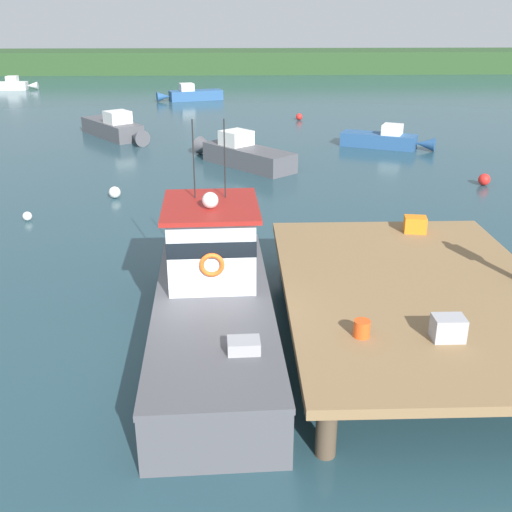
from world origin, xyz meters
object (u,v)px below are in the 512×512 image
(mooring_buoy_spare_mooring, at_px, (115,192))
(moored_boat_mid_harbor, at_px, (191,94))
(crate_stack_near_edge, at_px, (448,328))
(moored_boat_off_the_point, at_px, (115,128))
(moored_boat_outer_mooring, at_px, (9,85))
(mooring_buoy_inshore, at_px, (27,216))
(moored_boat_far_right, at_px, (242,154))
(bait_bucket, at_px, (362,329))
(mooring_buoy_channel_marker, at_px, (299,117))
(moored_boat_near_channel, at_px, (385,139))
(crate_single_by_cleat, at_px, (415,224))
(main_fishing_boat, at_px, (213,297))
(mooring_buoy_outer, at_px, (484,179))

(mooring_buoy_spare_mooring, bearing_deg, moored_boat_mid_harbor, 87.36)
(crate_stack_near_edge, xyz_separation_m, moored_boat_off_the_point, (-11.00, 25.75, -0.89))
(moored_boat_off_the_point, height_order, moored_boat_outer_mooring, moored_boat_off_the_point)
(moored_boat_outer_mooring, distance_m, mooring_buoy_inshore, 39.76)
(mooring_buoy_spare_mooring, bearing_deg, moored_boat_far_right, 46.04)
(bait_bucket, height_order, mooring_buoy_spare_mooring, bait_bucket)
(crate_stack_near_edge, relative_size, mooring_buoy_channel_marker, 1.37)
(mooring_buoy_inshore, xyz_separation_m, mooring_buoy_spare_mooring, (2.62, 2.70, 0.07))
(mooring_buoy_channel_marker, bearing_deg, mooring_buoy_inshore, -119.83)
(mooring_buoy_inshore, distance_m, mooring_buoy_spare_mooring, 3.76)
(moored_boat_near_channel, relative_size, moored_boat_far_right, 0.89)
(mooring_buoy_inshore, bearing_deg, crate_single_by_cleat, -21.42)
(moored_boat_outer_mooring, relative_size, mooring_buoy_spare_mooring, 10.40)
(bait_bucket, bearing_deg, moored_boat_off_the_point, 110.13)
(moored_boat_far_right, bearing_deg, moored_boat_off_the_point, 136.79)
(moored_boat_off_the_point, relative_size, moored_boat_outer_mooring, 1.19)
(main_fishing_boat, xyz_separation_m, moored_boat_far_right, (0.85, 16.51, -0.46))
(moored_boat_off_the_point, bearing_deg, main_fishing_boat, -74.57)
(moored_boat_mid_harbor, bearing_deg, mooring_buoy_inshore, -97.35)
(main_fishing_boat, distance_m, moored_boat_near_channel, 21.97)
(moored_boat_mid_harbor, height_order, mooring_buoy_channel_marker, moored_boat_mid_harbor)
(main_fishing_boat, height_order, moored_boat_far_right, main_fishing_boat)
(moored_boat_near_channel, height_order, mooring_buoy_channel_marker, moored_boat_near_channel)
(moored_boat_mid_harbor, relative_size, mooring_buoy_spare_mooring, 11.63)
(moored_boat_near_channel, xyz_separation_m, mooring_buoy_inshore, (-15.55, -11.72, -0.27))
(crate_single_by_cleat, distance_m, mooring_buoy_inshore, 13.48)
(moored_boat_mid_harbor, height_order, mooring_buoy_spare_mooring, moored_boat_mid_harbor)
(crate_single_by_cleat, distance_m, moored_boat_far_right, 13.80)
(crate_stack_near_edge, relative_size, bait_bucket, 1.76)
(moored_boat_mid_harbor, distance_m, mooring_buoy_inshore, 30.37)
(moored_boat_far_right, relative_size, mooring_buoy_outer, 10.97)
(moored_boat_outer_mooring, relative_size, mooring_buoy_inshore, 14.80)
(moored_boat_off_the_point, height_order, mooring_buoy_inshore, moored_boat_off_the_point)
(moored_boat_near_channel, bearing_deg, moored_boat_off_the_point, 168.13)
(moored_boat_near_channel, xyz_separation_m, mooring_buoy_spare_mooring, (-12.93, -9.03, -0.20))
(crate_single_by_cleat, relative_size, moored_boat_mid_harbor, 0.11)
(moored_boat_far_right, bearing_deg, moored_boat_near_channel, 25.35)
(moored_boat_mid_harbor, xyz_separation_m, mooring_buoy_channel_marker, (7.87, -9.61, -0.25))
(crate_single_by_cleat, xyz_separation_m, bait_bucket, (-2.64, -5.80, -0.05))
(main_fishing_boat, bearing_deg, bait_bucket, -37.24)
(main_fishing_boat, relative_size, moored_boat_far_right, 1.79)
(crate_stack_near_edge, distance_m, moored_boat_near_channel, 22.96)
(moored_boat_mid_harbor, height_order, mooring_buoy_outer, moored_boat_mid_harbor)
(crate_single_by_cleat, height_order, moored_boat_off_the_point, crate_single_by_cleat)
(bait_bucket, height_order, moored_boat_outer_mooring, bait_bucket)
(moored_boat_mid_harbor, bearing_deg, moored_boat_off_the_point, -102.64)
(mooring_buoy_inshore, bearing_deg, mooring_buoy_outer, 12.68)
(moored_boat_off_the_point, height_order, mooring_buoy_outer, moored_boat_off_the_point)
(bait_bucket, relative_size, moored_boat_mid_harbor, 0.06)
(mooring_buoy_outer, bearing_deg, moored_boat_off_the_point, 148.39)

